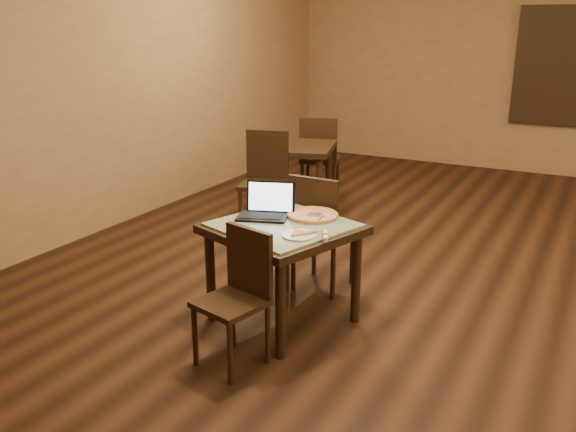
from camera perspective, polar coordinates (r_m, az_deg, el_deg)
The scene contains 16 objects.
ground at distance 5.05m, azimuth 17.60°, elevation -8.29°, with size 10.00×10.00×0.00m, color black.
wall_back at distance 9.57m, azimuth 24.49°, elevation 12.32°, with size 8.00×0.02×3.00m, color olive.
wall_left at distance 6.56m, azimuth -18.24°, elevation 11.22°, with size 0.02×10.00×3.00m, color olive.
tiled_table at distance 4.40m, azimuth -0.47°, elevation -2.01°, with size 1.16×1.16×0.76m.
chair_main_near at distance 3.95m, azimuth -4.59°, elevation -6.85°, with size 0.47×0.47×0.90m.
chair_main_far at distance 4.95m, azimuth 2.91°, elevation -1.00°, with size 0.44×0.44×0.99m.
laptop at distance 4.53m, azimuth -2.04°, elevation 0.80°, with size 0.43×0.39×0.25m.
plate at distance 4.11m, azimuth 1.02°, elevation -1.80°, with size 0.24×0.24×0.01m, color white.
pizza_slice at distance 4.11m, azimuth 1.02°, elevation -1.61°, with size 0.17×0.17×0.02m, color beige, non-canonical shape.
pizza_pan at distance 4.51m, azimuth 2.33°, elevation -0.07°, with size 0.37×0.37×0.01m, color silver.
pizza_whole at distance 4.51m, azimuth 2.33°, elevation 0.12°, with size 0.38×0.38×0.03m.
spatula at distance 4.48m, azimuth 2.45°, elevation 0.10°, with size 0.09×0.23×0.01m, color silver.
napkin_roll at distance 4.07m, azimuth 3.53°, elevation -1.89°, with size 0.10×0.16×0.04m.
other_table_b at distance 6.97m, azimuth 0.59°, elevation 5.57°, with size 1.08×1.08×0.81m.
other_table_b_chair_near at distance 6.48m, azimuth -2.16°, elevation 3.86°, with size 0.57×0.57×1.05m.
other_table_b_chair_far at distance 7.52m, azimuth 2.96°, elevation 5.80°, with size 0.57×0.57×1.05m.
Camera 1 is at (0.71, -4.52, 2.14)m, focal length 38.00 mm.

